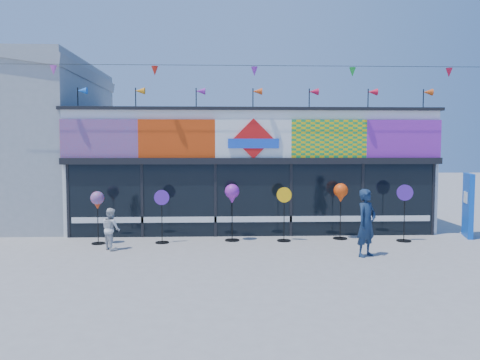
{
  "coord_description": "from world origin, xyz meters",
  "views": [
    {
      "loc": [
        -0.98,
        -11.3,
        2.83
      ],
      "look_at": [
        -0.47,
        2.0,
        1.9
      ],
      "focal_mm": 35.0,
      "sensor_mm": 36.0,
      "label": 1
    }
  ],
  "objects": [
    {
      "name": "ground",
      "position": [
        0.0,
        0.0,
        0.0
      ],
      "size": [
        80.0,
        80.0,
        0.0
      ],
      "primitive_type": "plane",
      "color": "gray",
      "rests_on": "ground"
    },
    {
      "name": "kite_shop",
      "position": [
        0.0,
        5.94,
        2.05
      ],
      "size": [
        16.0,
        5.7,
        5.31
      ],
      "color": "white",
      "rests_on": "ground"
    },
    {
      "name": "blue_sign",
      "position": [
        6.77,
        3.05,
        1.01
      ],
      "size": [
        0.43,
        1.01,
        2.01
      ],
      "rotation": [
        0.0,
        0.0,
        -0.29
      ],
      "color": "blue",
      "rests_on": "ground"
    },
    {
      "name": "spinner_0",
      "position": [
        -4.62,
        2.39,
        1.24
      ],
      "size": [
        0.39,
        0.39,
        1.55
      ],
      "color": "black",
      "rests_on": "ground"
    },
    {
      "name": "spinner_1",
      "position": [
        -2.77,
        2.45,
        0.83
      ],
      "size": [
        0.44,
        0.4,
        1.58
      ],
      "color": "black",
      "rests_on": "ground"
    },
    {
      "name": "spinner_2",
      "position": [
        -0.69,
        2.71,
        1.38
      ],
      "size": [
        0.44,
        0.44,
        1.73
      ],
      "color": "black",
      "rests_on": "ground"
    },
    {
      "name": "spinner_3",
      "position": [
        0.88,
        2.6,
        0.86
      ],
      "size": [
        0.44,
        0.42,
        1.63
      ],
      "color": "black",
      "rests_on": "ground"
    },
    {
      "name": "spinner_4",
      "position": [
        2.66,
        2.86,
        1.38
      ],
      "size": [
        0.44,
        0.44,
        1.73
      ],
      "color": "black",
      "rests_on": "ground"
    },
    {
      "name": "spinner_5",
      "position": [
        4.49,
        2.43,
        0.91
      ],
      "size": [
        0.48,
        0.44,
        1.71
      ],
      "color": "black",
      "rests_on": "ground"
    },
    {
      "name": "adult_man",
      "position": [
        2.75,
        0.55,
        0.88
      ],
      "size": [
        0.76,
        0.72,
        1.75
      ],
      "primitive_type": "imported",
      "rotation": [
        0.0,
        0.0,
        0.65
      ],
      "color": "#162845",
      "rests_on": "ground"
    },
    {
      "name": "child",
      "position": [
        -4.06,
        1.61,
        0.58
      ],
      "size": [
        0.61,
        0.64,
        1.16
      ],
      "primitive_type": "imported",
      "rotation": [
        0.0,
        0.0,
        2.28
      ],
      "color": "silver",
      "rests_on": "ground"
    }
  ]
}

